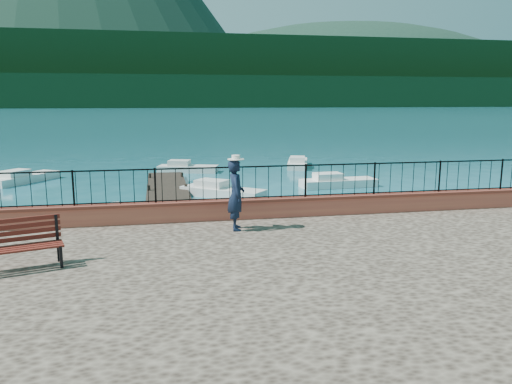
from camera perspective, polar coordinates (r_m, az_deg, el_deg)
name	(u,v)px	position (r m, az deg, el deg)	size (l,w,h in m)	color
ground	(270,307)	(11.66, 1.66, -13.00)	(2000.00, 2000.00, 0.00)	#19596B
parapet	(243,209)	(14.66, -1.51, -1.93)	(28.00, 0.46, 0.58)	#BD6044
railing	(243,183)	(14.52, -1.53, 1.02)	(27.00, 0.05, 0.95)	black
dock	(169,201)	(22.87, -9.96, -0.98)	(2.00, 16.00, 0.30)	#2D231C
far_forest	(160,92)	(310.46, -10.92, 11.16)	(900.00, 60.00, 18.00)	black
foothills	(159,75)	(370.83, -11.06, 13.04)	(900.00, 120.00, 44.00)	black
companion_hill	(346,103)	(612.25, 10.30, 9.94)	(448.00, 384.00, 180.00)	#142D23
park_bench	(15,256)	(11.40, -25.86, -6.57)	(1.97, 1.12, 1.04)	black
person	(236,195)	(13.29, -2.29, -0.34)	(0.69, 0.45, 1.90)	black
hat	(236,157)	(13.14, -2.33, 3.98)	(0.44, 0.44, 0.12)	white
boat_0	(119,214)	(19.55, -15.42, -2.42)	(4.00, 1.30, 0.80)	silver
boat_1	(223,188)	(24.24, -3.81, 0.41)	(4.21, 1.30, 0.80)	silver
boat_2	(339,180)	(27.24, 9.42, 1.41)	(4.10, 1.30, 0.80)	white
boat_3	(24,175)	(31.34, -24.97, 1.75)	(4.20, 1.30, 0.80)	silver
boat_4	(188,166)	(32.67, -7.78, 2.96)	(3.80, 1.30, 0.80)	silver
boat_5	(298,161)	(35.14, 4.79, 3.55)	(4.27, 1.30, 0.80)	silver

